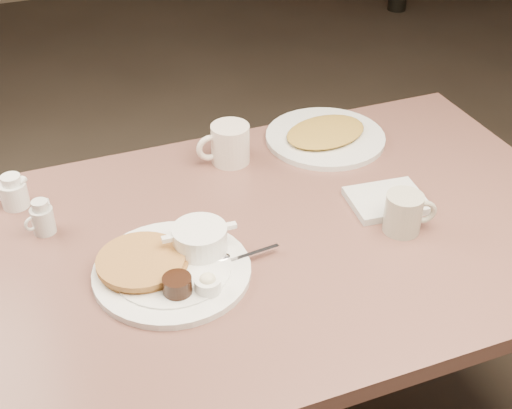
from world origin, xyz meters
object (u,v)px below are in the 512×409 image
object	(u,v)px
main_plate	(173,262)
hash_plate	(325,136)
coffee_mug_near	(404,212)
creamer_right	(13,192)
coffee_mug_far	(229,144)
creamer_left	(42,218)
diner_table	(259,294)

from	to	relation	value
main_plate	hash_plate	world-z (taller)	main_plate
coffee_mug_near	creamer_right	world-z (taller)	coffee_mug_near
coffee_mug_far	main_plate	bearing A→B (deg)	-124.64
coffee_mug_far	creamer_left	size ratio (longest dim) A/B	1.72
creamer_left	diner_table	bearing A→B (deg)	-23.26
creamer_right	diner_table	bearing A→B (deg)	-32.92
main_plate	coffee_mug_near	bearing A→B (deg)	-5.72
coffee_mug_far	creamer_right	xyz separation A→B (m)	(-0.52, -0.00, -0.01)
creamer_left	creamer_right	bearing A→B (deg)	111.13
hash_plate	creamer_right	bearing A→B (deg)	-179.24
diner_table	main_plate	xyz separation A→B (m)	(-0.20, -0.04, 0.19)
hash_plate	coffee_mug_near	bearing A→B (deg)	-92.07
diner_table	creamer_left	xyz separation A→B (m)	(-0.43, 0.18, 0.21)
coffee_mug_near	hash_plate	distance (m)	0.42
diner_table	hash_plate	size ratio (longest dim) A/B	3.89
creamer_left	creamer_right	world-z (taller)	same
creamer_right	hash_plate	distance (m)	0.79
main_plate	coffee_mug_far	world-z (taller)	coffee_mug_far
coffee_mug_near	hash_plate	size ratio (longest dim) A/B	0.32
hash_plate	coffee_mug_far	bearing A→B (deg)	-178.40
main_plate	coffee_mug_near	size ratio (longest dim) A/B	3.19
main_plate	hash_plate	xyz separation A→B (m)	(0.52, 0.36, -0.01)
creamer_right	coffee_mug_far	bearing A→B (deg)	0.33
coffee_mug_near	main_plate	bearing A→B (deg)	174.28
diner_table	creamer_right	xyz separation A→B (m)	(-0.48, 0.31, 0.21)
creamer_left	creamer_right	xyz separation A→B (m)	(-0.05, 0.12, -0.00)
coffee_mug_far	creamer_left	xyz separation A→B (m)	(-0.47, -0.13, -0.01)
creamer_right	hash_plate	xyz separation A→B (m)	(0.79, 0.01, -0.02)
coffee_mug_near	creamer_left	world-z (taller)	coffee_mug_near
main_plate	creamer_left	xyz separation A→B (m)	(-0.23, 0.23, 0.01)
main_plate	creamer_right	distance (m)	0.45
diner_table	hash_plate	xyz separation A→B (m)	(0.31, 0.32, 0.18)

